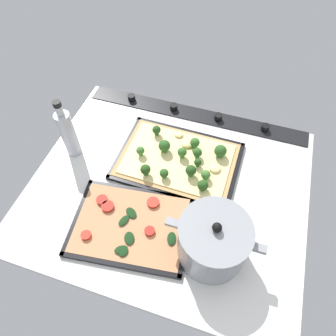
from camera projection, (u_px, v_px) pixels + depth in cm
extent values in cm
cube|color=silver|center=(168.00, 188.00, 98.49)|extent=(84.33, 72.15, 3.00)
cube|color=black|center=(195.00, 114.00, 115.07)|extent=(80.95, 7.00, 0.80)
cylinder|color=black|center=(265.00, 127.00, 109.47)|extent=(2.80, 2.80, 1.80)
cylinder|color=black|center=(218.00, 117.00, 112.50)|extent=(2.80, 2.80, 1.80)
cylinder|color=black|center=(174.00, 107.00, 115.53)|extent=(2.80, 2.80, 1.80)
cylinder|color=black|center=(131.00, 97.00, 118.56)|extent=(2.80, 2.80, 1.80)
cube|color=black|center=(178.00, 162.00, 102.45)|extent=(39.54, 28.48, 0.50)
cube|color=black|center=(190.00, 132.00, 109.47)|extent=(39.08, 1.89, 1.30)
cube|color=black|center=(165.00, 194.00, 94.77)|extent=(39.08, 1.89, 1.30)
cube|color=black|center=(235.00, 176.00, 98.54)|extent=(1.69, 27.81, 1.30)
cube|color=black|center=(125.00, 146.00, 105.71)|extent=(1.69, 27.81, 1.30)
cube|color=tan|center=(178.00, 160.00, 101.84)|extent=(37.10, 26.04, 1.00)
cube|color=#EFDB8C|center=(178.00, 159.00, 101.27)|extent=(34.13, 23.45, 0.40)
cone|color=#427635|center=(146.00, 173.00, 97.03)|extent=(1.74, 1.74, 1.28)
sphere|color=#264C1C|center=(145.00, 169.00, 95.55)|extent=(3.16, 3.16, 3.16)
cone|color=#68AD54|center=(205.00, 177.00, 96.23)|extent=(1.61, 1.61, 0.89)
sphere|color=#427533|center=(206.00, 175.00, 94.98)|extent=(2.93, 2.93, 2.93)
cone|color=#5B9F46|center=(182.00, 155.00, 101.04)|extent=(1.65, 1.65, 1.27)
sphere|color=#386B28|center=(182.00, 152.00, 99.62)|extent=(3.00, 3.00, 3.00)
cone|color=#4D8B3F|center=(164.00, 150.00, 102.63)|extent=(2.13, 2.13, 1.03)
sphere|color=#2D5B23|center=(164.00, 146.00, 101.03)|extent=(3.87, 3.87, 3.87)
cone|color=#427635|center=(197.00, 165.00, 99.03)|extent=(1.30, 1.30, 0.94)
sphere|color=#264C1C|center=(198.00, 162.00, 97.93)|extent=(2.37, 2.37, 2.37)
cone|color=#4D8B3F|center=(220.00, 155.00, 101.51)|extent=(2.19, 2.19, 0.85)
sphere|color=#2D5B23|center=(220.00, 151.00, 99.96)|extent=(3.99, 3.99, 3.99)
cone|color=#427635|center=(157.00, 133.00, 106.80)|extent=(1.56, 1.56, 1.17)
sphere|color=#264C1C|center=(156.00, 130.00, 105.46)|extent=(2.84, 2.84, 2.84)
cone|color=#4D8B3F|center=(197.00, 156.00, 101.06)|extent=(1.60, 1.60, 1.17)
sphere|color=#2D5B23|center=(197.00, 152.00, 99.70)|extent=(2.92, 2.92, 2.92)
cone|color=#5B9F46|center=(195.00, 146.00, 103.45)|extent=(1.73, 1.73, 1.17)
sphere|color=#386B28|center=(195.00, 142.00, 102.02)|extent=(3.15, 3.15, 3.15)
cone|color=#4D8B3F|center=(164.00, 176.00, 96.51)|extent=(1.52, 1.52, 1.01)
sphere|color=#2D5B23|center=(164.00, 173.00, 95.26)|extent=(2.76, 2.76, 2.76)
cone|color=#68AD54|center=(141.00, 154.00, 101.62)|extent=(1.48, 1.48, 1.08)
sphere|color=#427533|center=(140.00, 151.00, 100.37)|extent=(2.69, 2.69, 2.69)
cone|color=#427635|center=(190.00, 174.00, 96.82)|extent=(1.83, 1.83, 1.27)
sphere|color=#264C1C|center=(191.00, 170.00, 95.30)|extent=(3.33, 3.33, 3.33)
cone|color=#427635|center=(202.00, 188.00, 93.98)|extent=(1.80, 1.80, 0.85)
sphere|color=#264C1C|center=(203.00, 185.00, 92.63)|extent=(3.28, 3.28, 3.28)
ellipsoid|color=#EFDB8C|center=(187.00, 145.00, 103.80)|extent=(4.32, 3.47, 1.35)
ellipsoid|color=#EFDB8C|center=(215.00, 168.00, 98.19)|extent=(4.83, 4.79, 1.27)
ellipsoid|color=#EFDB8C|center=(179.00, 134.00, 106.61)|extent=(3.79, 3.62, 1.10)
cube|color=black|center=(131.00, 226.00, 89.01)|extent=(35.91, 28.51, 0.50)
cube|color=black|center=(141.00, 191.00, 95.39)|extent=(32.99, 5.33, 1.30)
cube|color=black|center=(120.00, 265.00, 81.97)|extent=(32.99, 5.33, 1.30)
cube|color=black|center=(186.00, 235.00, 86.95)|extent=(4.26, 24.52, 1.30)
cube|color=black|center=(78.00, 216.00, 90.41)|extent=(4.26, 24.52, 1.30)
cube|color=tan|center=(131.00, 225.00, 88.44)|extent=(33.23, 25.83, 0.90)
cylinder|color=red|center=(86.00, 235.00, 85.58)|extent=(2.84, 2.84, 1.00)
cylinder|color=#B22319|center=(149.00, 231.00, 86.34)|extent=(2.91, 2.91, 1.00)
cylinder|color=red|center=(153.00, 203.00, 91.56)|extent=(3.59, 3.59, 1.00)
cylinder|color=#B22319|center=(108.00, 206.00, 90.81)|extent=(3.69, 3.69, 1.00)
cylinder|color=#B22319|center=(102.00, 200.00, 92.08)|extent=(3.33, 3.33, 1.00)
ellipsoid|color=#193819|center=(129.00, 238.00, 85.19)|extent=(4.20, 4.72, 0.60)
ellipsoid|color=#193819|center=(172.00, 239.00, 85.12)|extent=(3.24, 4.40, 0.60)
ellipsoid|color=#193819|center=(121.00, 250.00, 83.28)|extent=(4.37, 4.03, 0.60)
ellipsoid|color=#193819|center=(123.00, 251.00, 83.01)|extent=(2.83, 3.18, 0.60)
ellipsoid|color=#193819|center=(131.00, 213.00, 89.71)|extent=(4.70, 4.39, 0.60)
ellipsoid|color=#193819|center=(124.00, 221.00, 88.26)|extent=(3.16, 4.32, 0.60)
cylinder|color=gray|center=(213.00, 242.00, 79.61)|extent=(18.07, 18.07, 13.04)
cylinder|color=gray|center=(216.00, 230.00, 74.00)|extent=(18.43, 18.43, 0.80)
sphere|color=black|center=(217.00, 228.00, 72.70)|extent=(2.40, 2.40, 2.40)
cube|color=gray|center=(259.00, 248.00, 74.28)|extent=(3.60, 2.00, 1.20)
cube|color=gray|center=(173.00, 223.00, 78.17)|extent=(3.60, 2.00, 1.20)
cylinder|color=#B7BCC6|center=(69.00, 135.00, 98.27)|extent=(4.80, 4.80, 17.16)
cylinder|color=#B7BCC6|center=(59.00, 110.00, 89.88)|extent=(2.16, 2.16, 3.50)
cylinder|color=black|center=(57.00, 104.00, 87.81)|extent=(2.40, 2.40, 1.60)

